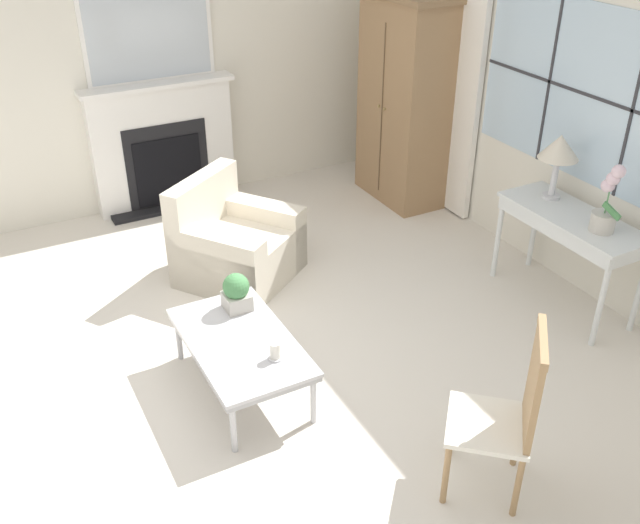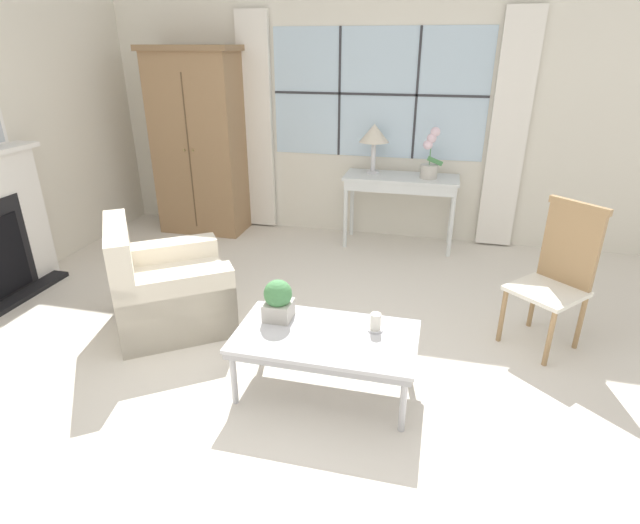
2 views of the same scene
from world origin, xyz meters
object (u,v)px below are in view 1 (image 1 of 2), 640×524
object	(u,v)px
side_chair_wooden	(511,408)
armoire	(405,100)
pillar_candle	(275,352)
fireplace	(162,136)
potted_orchid	(607,205)
coffee_table	(241,345)
potted_plant_small	(236,292)
console_table	(572,226)
armchair_upholstered	(235,246)
table_lamp	(559,149)

from	to	relation	value
side_chair_wooden	armoire	bearing A→B (deg)	154.77
armoire	pillar_candle	bearing A→B (deg)	-46.65
fireplace	armoire	xyz separation A→B (m)	(0.96, 2.19, 0.30)
potted_orchid	side_chair_wooden	bearing A→B (deg)	-59.18
coffee_table	pillar_candle	size ratio (longest dim) A/B	8.57
potted_plant_small	coffee_table	bearing A→B (deg)	-19.61
side_chair_wooden	potted_plant_small	distance (m)	2.00
console_table	coffee_table	distance (m)	2.68
potted_plant_small	side_chair_wooden	bearing A→B (deg)	24.72
armchair_upholstered	table_lamp	bearing A→B (deg)	59.91
table_lamp	potted_plant_small	size ratio (longest dim) A/B	1.91
armoire	side_chair_wooden	xyz separation A→B (m)	(3.56, -1.68, -0.44)
potted_orchid	pillar_candle	xyz separation A→B (m)	(-0.18, -2.52, -0.51)
fireplace	potted_orchid	size ratio (longest dim) A/B	4.14
potted_plant_small	armoire	bearing A→B (deg)	124.74
coffee_table	potted_plant_small	world-z (taller)	potted_plant_small
pillar_candle	coffee_table	bearing A→B (deg)	-157.60
armoire	console_table	bearing A→B (deg)	0.29
armchair_upholstered	side_chair_wooden	size ratio (longest dim) A/B	1.11
potted_orchid	potted_plant_small	bearing A→B (deg)	-107.99
coffee_table	potted_orchid	bearing A→B (deg)	79.84
armchair_upholstered	side_chair_wooden	xyz separation A→B (m)	(2.86, 0.44, 0.30)
pillar_candle	fireplace	bearing A→B (deg)	174.31
armoire	console_table	size ratio (longest dim) A/B	1.72
armchair_upholstered	console_table	bearing A→B (deg)	53.30
potted_orchid	armchair_upholstered	bearing A→B (deg)	-131.38
console_table	coffee_table	xyz separation A→B (m)	(-0.20, -2.65, -0.32)
table_lamp	potted_orchid	bearing A→B (deg)	-7.58
potted_plant_small	pillar_candle	world-z (taller)	potted_plant_small
table_lamp	armchair_upholstered	world-z (taller)	table_lamp
fireplace	coffee_table	world-z (taller)	fireplace
armchair_upholstered	pillar_candle	xyz separation A→B (m)	(1.68, -0.40, 0.18)
console_table	armchair_upholstered	bearing A→B (deg)	-126.70
table_lamp	side_chair_wooden	size ratio (longest dim) A/B	0.49
potted_plant_small	armchair_upholstered	bearing A→B (deg)	159.09
fireplace	table_lamp	xyz separation A→B (m)	(2.92, 2.26, 0.45)
side_chair_wooden	coffee_table	size ratio (longest dim) A/B	0.95
potted_plant_small	pillar_candle	bearing A→B (deg)	-0.30
fireplace	coffee_table	bearing A→B (deg)	-8.43
table_lamp	armchair_upholstered	xyz separation A→B (m)	(-1.27, -2.19, -0.90)
armoire	potted_plant_small	world-z (taller)	armoire
fireplace	coffee_table	size ratio (longest dim) A/B	1.91
fireplace	armoire	distance (m)	2.40
coffee_table	pillar_candle	world-z (taller)	pillar_candle
table_lamp	side_chair_wooden	world-z (taller)	table_lamp
pillar_candle	armchair_upholstered	bearing A→B (deg)	166.50
potted_plant_small	fireplace	bearing A→B (deg)	173.06
armchair_upholstered	potted_plant_small	distance (m)	1.15
potted_plant_small	pillar_candle	xyz separation A→B (m)	(0.63, -0.00, -0.08)
potted_orchid	side_chair_wooden	distance (m)	1.99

